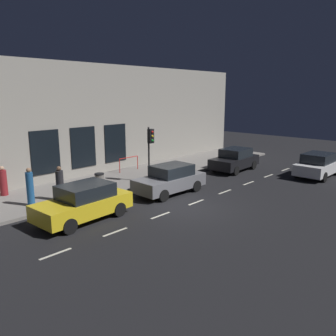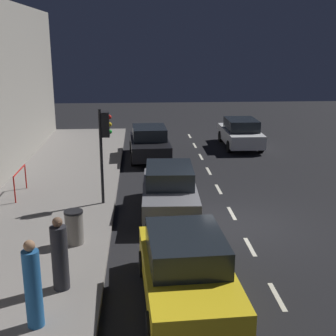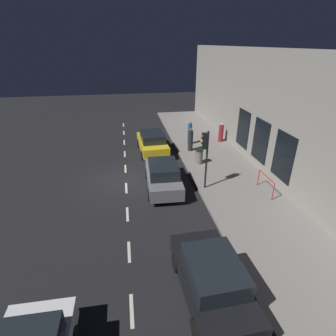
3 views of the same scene
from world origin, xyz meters
name	(u,v)px [view 1 (image 1 of 3)]	position (x,y,z in m)	size (l,w,h in m)	color
ground_plane	(183,207)	(0.00, 0.00, 0.00)	(60.00, 60.00, 0.00)	black
sidewalk	(106,183)	(6.25, 0.00, 0.07)	(4.50, 32.00, 0.15)	gray
building_facade	(79,122)	(8.80, 0.00, 3.66)	(0.65, 32.00, 7.33)	gray
lane_centre_line	(196,202)	(0.00, -1.00, 0.00)	(0.12, 27.20, 0.01)	beige
traffic_light	(150,142)	(4.27, -1.92, 2.61)	(0.45, 0.32, 3.32)	black
parked_car_0	(84,202)	(2.11, 4.23, 0.79)	(2.12, 4.29, 1.58)	gold
parked_car_1	(318,165)	(-2.46, -10.88, 0.79)	(1.93, 4.22, 1.58)	silver
parked_car_2	(170,179)	(2.10, -1.32, 0.79)	(1.99, 4.22, 1.58)	slate
parked_car_3	(235,160)	(2.61, -8.68, 0.79)	(2.05, 4.15, 1.58)	black
pedestrian_0	(30,188)	(5.22, 5.15, 1.02)	(0.48, 0.48, 1.86)	#1E5189
pedestrian_1	(3,182)	(7.91, 5.35, 0.86)	(0.49, 0.49, 1.57)	maroon
pedestrian_2	(60,185)	(4.94, 3.75, 0.96)	(0.53, 0.53, 1.75)	#232328
trash_bin	(100,182)	(4.96, 1.35, 0.64)	(0.53, 0.53, 0.97)	slate
red_railing	(129,161)	(7.50, -2.94, 0.84)	(0.05, 1.68, 0.97)	red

